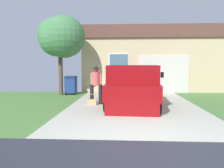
{
  "coord_description": "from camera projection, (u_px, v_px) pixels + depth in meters",
  "views": [
    {
      "loc": [
        -0.35,
        -4.93,
        1.66
      ],
      "look_at": [
        -0.87,
        4.26,
        0.9
      ],
      "focal_mm": 36.63,
      "sensor_mm": 36.0,
      "label": 1
    }
  ],
  "objects": [
    {
      "name": "front_yard_tree",
      "position": [
        60.0,
        37.0,
        12.56
      ],
      "size": [
        2.77,
        2.69,
        4.38
      ],
      "color": "brown",
      "rests_on": "ground"
    },
    {
      "name": "pickup_truck",
      "position": [
        133.0,
        87.0,
        9.54
      ],
      "size": [
        2.23,
        5.6,
        1.66
      ],
      "rotation": [
        0.0,
        0.0,
        3.09
      ],
      "color": "maroon",
      "rests_on": "ground"
    },
    {
      "name": "house_with_garage",
      "position": [
        161.0,
        60.0,
        16.9
      ],
      "size": [
        11.1,
        6.71,
        4.11
      ],
      "color": "beige",
      "rests_on": "ground"
    },
    {
      "name": "handbag",
      "position": [
        92.0,
        101.0,
        9.59
      ],
      "size": [
        0.4,
        0.19,
        0.46
      ],
      "color": "tan",
      "rests_on": "ground"
    },
    {
      "name": "person_with_hat",
      "position": [
        96.0,
        82.0,
        9.73
      ],
      "size": [
        0.54,
        0.53,
        1.66
      ],
      "rotation": [
        0.0,
        0.0,
        -0.13
      ],
      "color": "black",
      "rests_on": "ground"
    },
    {
      "name": "wheeled_trash_bin",
      "position": [
        71.0,
        84.0,
        13.01
      ],
      "size": [
        0.6,
        0.72,
        1.04
      ],
      "color": "navy",
      "rests_on": "ground"
    }
  ]
}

